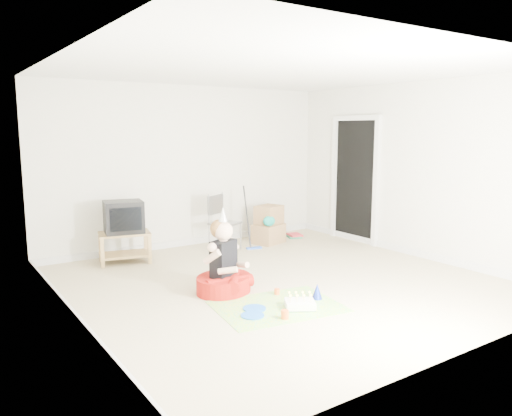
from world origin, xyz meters
TOP-DOWN VIEW (x-y plane):
  - ground at (0.00, 0.00)m, footprint 5.00×5.00m
  - doorway_recess at (2.48, 1.20)m, footprint 0.02×0.90m
  - tv_stand at (-1.30, 2.00)m, footprint 0.79×0.59m
  - crt_tv at (-1.30, 2.00)m, footprint 0.60×0.53m
  - folding_chair at (0.27, 1.83)m, footprint 0.54×0.53m
  - cardboard_boxes at (1.15, 1.87)m, footprint 0.60×0.54m
  - floor_mop at (0.71, 1.65)m, footprint 0.26×0.33m
  - book_pile at (1.79, 1.97)m, footprint 0.31×0.35m
  - seated_woman at (-0.79, 0.06)m, footprint 0.94×0.94m
  - party_mat at (-0.55, -0.69)m, footprint 1.46×1.15m
  - birthday_cake at (-0.40, -0.88)m, footprint 0.39×0.37m
  - blue_plate_near at (-0.81, -0.63)m, footprint 0.34×0.34m
  - blue_plate_far at (-0.94, -0.78)m, footprint 0.25×0.25m
  - orange_cup_near at (-0.33, -0.38)m, footprint 0.07×0.07m
  - orange_cup_far at (-0.71, -1.03)m, footprint 0.09×0.09m
  - blue_party_hat at (-0.05, -0.75)m, footprint 0.16×0.16m

SIDE VIEW (x-z plane):
  - ground at x=0.00m, z-range 0.00..0.00m
  - party_mat at x=-0.55m, z-range 0.00..0.01m
  - blue_plate_far at x=-0.94m, z-range 0.01..0.02m
  - blue_plate_near at x=-0.81m, z-range 0.01..0.02m
  - book_pile at x=1.79m, z-range 0.00..0.06m
  - orange_cup_near at x=-0.33m, z-range 0.01..0.08m
  - birthday_cake at x=-0.40m, z-range -0.03..0.12m
  - orange_cup_far at x=-0.71m, z-range 0.01..0.09m
  - blue_party_hat at x=-0.05m, z-range 0.01..0.18m
  - seated_woman at x=-0.79m, z-range -0.29..0.73m
  - floor_mop at x=0.71m, z-range -0.24..0.76m
  - tv_stand at x=-1.30m, z-range 0.04..0.48m
  - cardboard_boxes at x=1.15m, z-range -0.01..0.62m
  - folding_chair at x=0.27m, z-range -0.01..0.89m
  - crt_tv at x=-1.30m, z-range 0.44..0.90m
  - doorway_recess at x=2.48m, z-range 0.00..2.05m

